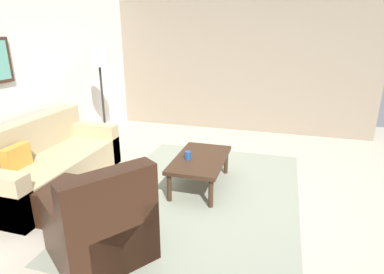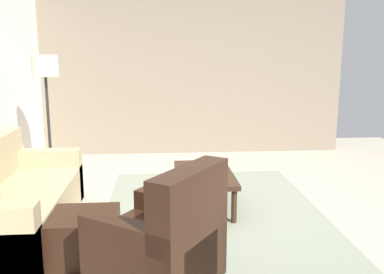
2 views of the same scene
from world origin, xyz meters
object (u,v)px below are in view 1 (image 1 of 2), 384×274
at_px(armchair_leather, 103,229).
at_px(ottoman, 72,203).
at_px(coffee_table, 200,161).
at_px(cup, 188,155).
at_px(lamp_standing, 100,69).
at_px(couch_main, 44,165).

distance_m(armchair_leather, ottoman, 0.83).
xyz_separation_m(ottoman, coffee_table, (1.15, -1.15, 0.16)).
relative_size(armchair_leather, cup, 10.32).
bearing_deg(armchair_leather, ottoman, 54.66).
relative_size(armchair_leather, coffee_table, 1.01).
distance_m(coffee_table, lamp_standing, 2.32).
bearing_deg(cup, couch_main, 103.77).
distance_m(coffee_table, cup, 0.20).
height_order(couch_main, armchair_leather, armchair_leather).
distance_m(ottoman, coffee_table, 1.63).
relative_size(couch_main, lamp_standing, 1.19).
bearing_deg(ottoman, couch_main, 55.04).
xyz_separation_m(couch_main, coffee_table, (0.56, -2.00, 0.06)).
height_order(couch_main, coffee_table, couch_main).
xyz_separation_m(armchair_leather, coffee_table, (1.63, -0.47, 0.05)).
distance_m(ottoman, cup, 1.48).
xyz_separation_m(cup, lamp_standing, (0.93, 1.75, 0.94)).
xyz_separation_m(armchair_leather, ottoman, (0.48, 0.68, -0.11)).
bearing_deg(cup, ottoman, 136.18).
relative_size(couch_main, ottoman, 3.63).
bearing_deg(coffee_table, couch_main, 105.57).
xyz_separation_m(armchair_leather, lamp_standing, (2.46, 1.42, 1.10)).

